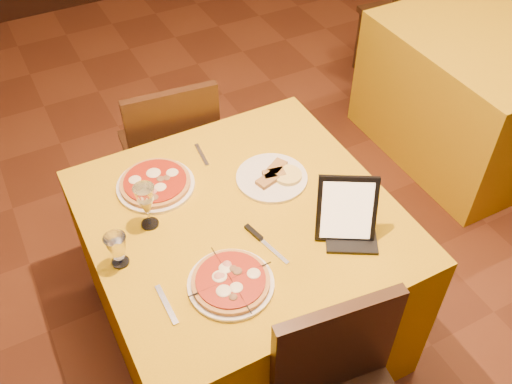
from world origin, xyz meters
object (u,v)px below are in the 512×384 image
main_table (243,276)px  water_glass (118,250)px  wine_glass (147,206)px  chair_side_far (400,16)px  pizza_far (156,184)px  side_table (487,90)px  pizza_near (231,283)px  tablet (347,209)px  chair_main_far (169,148)px

main_table → water_glass: water_glass is taller
wine_glass → water_glass: 0.19m
chair_side_far → wine_glass: (-2.18, -1.26, 0.39)m
wine_glass → pizza_far: bearing=63.2°
wine_glass → water_glass: bearing=-141.6°
wine_glass → water_glass: (-0.15, -0.12, -0.03)m
side_table → pizza_far: 2.14m
pizza_near → water_glass: (-0.29, 0.26, 0.05)m
main_table → pizza_far: bearing=128.8°
chair_side_far → water_glass: bearing=36.0°
main_table → water_glass: 0.64m
pizza_far → tablet: bearing=-46.1°
pizza_near → pizza_far: size_ratio=0.95×
chair_side_far → pizza_near: 2.63m
water_glass → wine_glass: bearing=38.4°
water_glass → tablet: (0.75, -0.24, 0.06)m
side_table → chair_main_far: bearing=171.4°
wine_glass → tablet: size_ratio=0.78×
chair_side_far → wine_glass: wine_glass is taller
chair_main_far → tablet: tablet is taller
side_table → water_glass: bearing=-166.9°
main_table → wine_glass: size_ratio=5.79×
main_table → pizza_near: pizza_near is taller
chair_side_far → pizza_far: 2.38m
chair_side_far → wine_glass: 2.55m
chair_main_far → chair_side_far: same height
main_table → tablet: tablet is taller
side_table → wine_glass: size_ratio=5.79×
pizza_near → wine_glass: (-0.14, 0.38, 0.08)m
pizza_near → tablet: size_ratio=1.18×
main_table → water_glass: (-0.47, -0.01, 0.44)m
chair_main_far → pizza_near: (-0.18, -1.09, 0.31)m
water_glass → tablet: size_ratio=0.53×
chair_main_far → pizza_near: chair_main_far is taller
side_table → water_glass: size_ratio=8.46×
main_table → pizza_far: pizza_far is taller
side_table → pizza_far: pizza_far is taller
wine_glass → tablet: tablet is taller
chair_side_far → tablet: bearing=51.0°
side_table → main_table: bearing=-164.0°
main_table → chair_main_far: (0.00, 0.82, 0.08)m
chair_main_far → pizza_far: 0.66m
pizza_far → chair_side_far: bearing=27.4°
main_table → tablet: bearing=-41.1°
main_table → chair_main_far: chair_main_far is taller
pizza_near → wine_glass: 0.41m
chair_side_far → pizza_far: chair_side_far is taller
water_glass → tablet: 0.79m
main_table → pizza_far: 0.53m
pizza_far → tablet: size_ratio=1.24×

